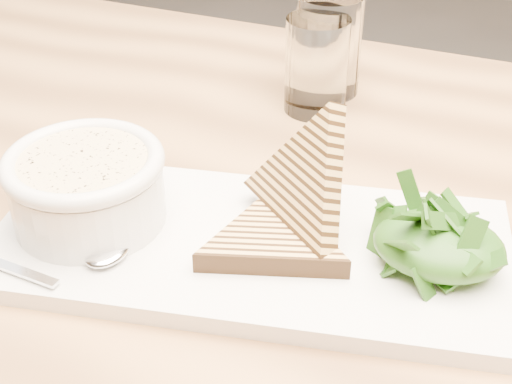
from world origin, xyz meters
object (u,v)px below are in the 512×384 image
(platter, at_px, (249,247))
(glass_far, at_px, (328,45))
(table_top, at_px, (185,211))
(soup_bowl, at_px, (88,195))
(glass_near, at_px, (317,65))

(platter, bearing_deg, glass_far, 90.16)
(glass_far, bearing_deg, table_top, -108.41)
(platter, relative_size, soup_bowl, 3.35)
(glass_near, bearing_deg, platter, -89.24)
(platter, distance_m, glass_far, 0.33)
(table_top, distance_m, glass_near, 0.23)
(table_top, xyz_separation_m, glass_near, (0.08, 0.20, 0.07))
(platter, distance_m, soup_bowl, 0.14)
(soup_bowl, bearing_deg, table_top, 56.97)
(soup_bowl, relative_size, glass_far, 1.09)
(soup_bowl, xyz_separation_m, glass_near, (0.13, 0.28, 0.01))
(platter, relative_size, glass_far, 3.67)
(table_top, distance_m, platter, 0.11)
(platter, xyz_separation_m, soup_bowl, (-0.14, -0.01, 0.03))
(table_top, bearing_deg, soup_bowl, -123.03)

